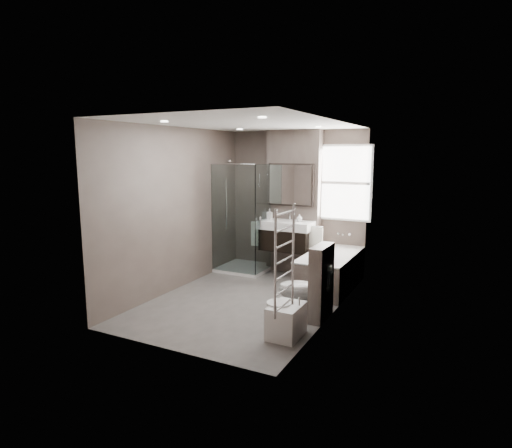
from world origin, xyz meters
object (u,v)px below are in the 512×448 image
Objects in this scene: vanity at (286,235)px; toilet at (305,289)px; bathtub at (330,269)px; bidet at (286,320)px.

vanity reaches higher than toilet.
bidet is (0.09, -2.08, -0.11)m from bathtub.
vanity is 2.66m from bidet.
toilet is 1.41× the size of bidet.
bathtub is 3.11× the size of bidet.
vanity is 1.31× the size of toilet.
toilet is at bearing -59.29° from vanity.
bathtub is 2.08m from bidet.
bathtub is 2.21× the size of toilet.
toilet reaches higher than bidet.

